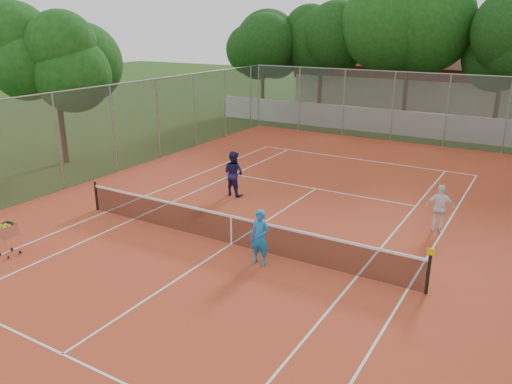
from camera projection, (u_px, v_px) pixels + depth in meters
The scene contains 12 objects.
ground at pixel (232, 244), 15.60m from camera, with size 120.00×120.00×0.00m, color #1D390F.
court_pad at pixel (232, 244), 15.59m from camera, with size 18.00×34.00×0.02m, color #B44123.
court_lines at pixel (232, 244), 15.59m from camera, with size 10.98×23.78×0.01m, color white.
tennis_net at pixel (231, 229), 15.43m from camera, with size 11.88×0.10×0.98m, color black.
perimeter_fence at pixel (231, 184), 14.96m from camera, with size 18.00×34.00×4.00m, color slate.
boundary_wall at pixel (400, 123), 30.84m from camera, with size 26.00×0.30×1.50m, color silver.
clubhouse at pixel (411, 82), 39.49m from camera, with size 16.40×9.00×4.40m, color beige.
tropical_trees at pixel (419, 49), 31.92m from camera, with size 29.00×19.00×10.00m, color black.
player_near at pixel (260, 237), 14.06m from camera, with size 0.59×0.39×1.62m, color blue.
player_far_left at pixel (234, 173), 19.79m from camera, with size 0.88×0.68×1.80m, color #1F1A50.
player_far_right at pixel (440, 208), 16.33m from camera, with size 0.94×0.39×1.60m, color white.
ball_hopper at pixel (7, 238), 14.68m from camera, with size 0.51×0.51×1.07m, color #B8B9C0.
Camera 1 is at (7.93, -11.86, 6.54)m, focal length 35.00 mm.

